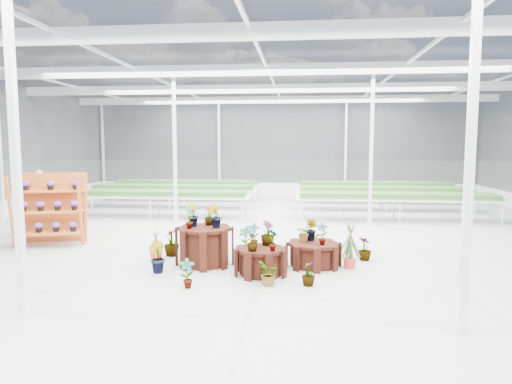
# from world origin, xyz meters

# --- Properties ---
(ground_plane) EXTENTS (24.00, 24.00, 0.00)m
(ground_plane) POSITION_xyz_m (0.00, 0.00, 0.00)
(ground_plane) COLOR gray
(ground_plane) RESTS_ON ground
(greenhouse_shell) EXTENTS (18.00, 24.00, 4.50)m
(greenhouse_shell) POSITION_xyz_m (0.00, 0.00, 2.25)
(greenhouse_shell) COLOR white
(greenhouse_shell) RESTS_ON ground
(steel_frame) EXTENTS (18.00, 24.00, 4.50)m
(steel_frame) POSITION_xyz_m (0.00, 0.00, 2.25)
(steel_frame) COLOR silver
(steel_frame) RESTS_ON ground
(nursery_benches) EXTENTS (16.00, 7.00, 0.84)m
(nursery_benches) POSITION_xyz_m (0.00, 7.20, 0.42)
(nursery_benches) COLOR silver
(nursery_benches) RESTS_ON ground
(plinth_tall) EXTENTS (1.30, 1.30, 0.78)m
(plinth_tall) POSITION_xyz_m (-1.02, -0.96, 0.39)
(plinth_tall) COLOR black
(plinth_tall) RESTS_ON ground
(plinth_mid) EXTENTS (1.27, 1.27, 0.51)m
(plinth_mid) POSITION_xyz_m (0.18, -1.56, 0.26)
(plinth_mid) COLOR black
(plinth_mid) RESTS_ON ground
(plinth_low) EXTENTS (1.18, 1.18, 0.48)m
(plinth_low) POSITION_xyz_m (1.18, -0.86, 0.24)
(plinth_low) COLOR black
(plinth_low) RESTS_ON ground
(shelf_rack) EXTENTS (1.82, 1.28, 1.74)m
(shelf_rack) POSITION_xyz_m (-5.16, 0.51, 0.87)
(shelf_rack) COLOR #B1501F
(shelf_rack) RESTS_ON ground
(bird_table) EXTENTS (0.54, 0.54, 1.82)m
(bird_table) POSITION_xyz_m (-5.73, 1.07, 0.91)
(bird_table) COLOR olive
(bird_table) RESTS_ON ground
(nursery_plants) EXTENTS (4.77, 3.11, 1.26)m
(nursery_plants) POSITION_xyz_m (-0.08, -0.74, 0.46)
(nursery_plants) COLOR #345D29
(nursery_plants) RESTS_ON ground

